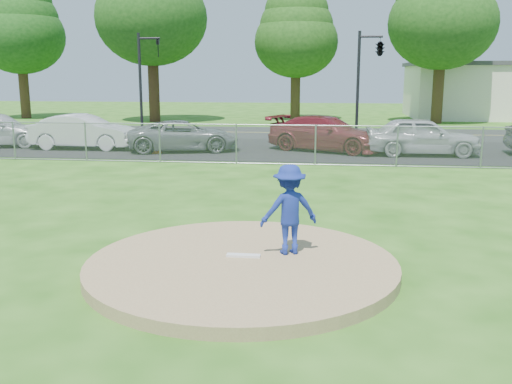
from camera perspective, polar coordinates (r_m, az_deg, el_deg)
ground at (r=19.69m, az=2.87°, el=1.83°), size 120.00×120.00×0.00m
pitchers_mound at (r=10.00m, az=-1.42°, el=-7.37°), size 5.40×5.40×0.20m
pitching_rubber at (r=10.15m, az=-1.26°, el=-6.37°), size 0.60×0.15×0.04m
chain_link_fence at (r=21.55m, az=3.29°, el=4.70°), size 40.00×0.06×1.50m
parking_lot at (r=26.10m, az=3.94°, el=4.27°), size 50.00×8.00×0.01m
street at (r=33.55m, az=4.66°, el=5.90°), size 60.00×7.00×0.01m
tree_far_left at (r=48.53m, az=-22.62°, el=15.20°), size 6.72×6.72×10.74m
tree_left at (r=42.49m, az=-10.47°, el=18.10°), size 7.84×7.84×12.53m
tree_center at (r=43.53m, az=4.04°, el=15.76°), size 6.16×6.16×9.84m
tree_right at (r=42.26m, az=18.21°, el=16.96°), size 7.28×7.28×11.63m
traffic_signal_left at (r=32.96m, az=-11.13°, el=11.47°), size 1.28×0.20×5.60m
traffic_signal_center at (r=31.48m, az=12.09°, el=13.71°), size 1.42×2.48×5.60m
pitcher at (r=10.16m, az=3.33°, el=-1.76°), size 1.19×0.93×1.62m
traffic_cone at (r=25.11m, az=-9.88°, el=4.67°), size 0.37×0.37×0.73m
parked_car_white at (r=27.32m, az=-16.89°, el=5.79°), size 4.78×1.70×1.57m
parked_car_gray at (r=25.64m, az=-7.25°, el=5.60°), size 5.27×3.37×1.35m
parked_car_darkred at (r=25.62m, az=7.06°, el=5.81°), size 5.73×4.15×1.54m
parked_car_pearl at (r=25.07m, az=16.24°, el=5.39°), size 4.79×2.04×1.61m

